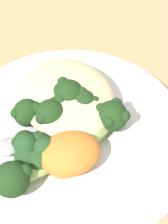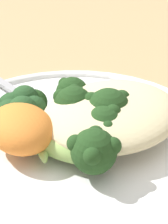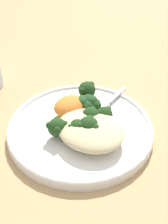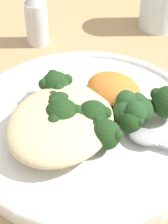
{
  "view_description": "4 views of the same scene",
  "coord_description": "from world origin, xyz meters",
  "px_view_note": "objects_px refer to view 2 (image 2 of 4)",
  "views": [
    {
      "loc": [
        0.26,
        -0.08,
        0.38
      ],
      "look_at": [
        0.02,
        0.03,
        0.06
      ],
      "focal_mm": 60.0,
      "sensor_mm": 36.0,
      "label": 1
    },
    {
      "loc": [
        0.18,
        0.25,
        0.22
      ],
      "look_at": [
        0.01,
        0.03,
        0.05
      ],
      "focal_mm": 60.0,
      "sensor_mm": 36.0,
      "label": 2
    },
    {
      "loc": [
        -0.3,
        0.38,
        0.44
      ],
      "look_at": [
        0.01,
        0.0,
        0.05
      ],
      "focal_mm": 50.0,
      "sensor_mm": 36.0,
      "label": 3
    },
    {
      "loc": [
        -0.28,
        -0.13,
        0.33
      ],
      "look_at": [
        -0.01,
        0.01,
        0.05
      ],
      "focal_mm": 60.0,
      "sensor_mm": 36.0,
      "label": 4
    }
  ],
  "objects_px": {
    "quinoa_mound": "(112,113)",
    "broccoli_stalk_5": "(37,114)",
    "broccoli_stalk_0": "(86,150)",
    "spoon": "(24,96)",
    "plate": "(72,145)",
    "broccoli_stalk_3": "(69,109)",
    "sweet_potato_chunk_1": "(23,131)",
    "sweet_potato_chunk_0": "(18,126)",
    "kale_tuft": "(20,108)",
    "broccoli_stalk_2": "(100,115)",
    "broccoli_stalk_1": "(94,129)",
    "broccoli_stalk_4": "(67,103)"
  },
  "relations": [
    {
      "from": "broccoli_stalk_5",
      "to": "sweet_potato_chunk_1",
      "type": "bearing_deg",
      "value": 155.08
    },
    {
      "from": "broccoli_stalk_5",
      "to": "quinoa_mound",
      "type": "bearing_deg",
      "value": -109.5
    },
    {
      "from": "broccoli_stalk_3",
      "to": "kale_tuft",
      "type": "xyz_separation_m",
      "value": [
        0.03,
        -0.03,
        -0.0
      ]
    },
    {
      "from": "plate",
      "to": "sweet_potato_chunk_1",
      "type": "xyz_separation_m",
      "value": [
        0.04,
        -0.02,
        0.02
      ]
    },
    {
      "from": "broccoli_stalk_4",
      "to": "broccoli_stalk_5",
      "type": "xyz_separation_m",
      "value": [
        0.03,
        -0.01,
        -0.0
      ]
    },
    {
      "from": "sweet_potato_chunk_0",
      "to": "broccoli_stalk_4",
      "type": "bearing_deg",
      "value": -169.77
    },
    {
      "from": "broccoli_stalk_0",
      "to": "sweet_potato_chunk_0",
      "type": "height_order",
      "value": "broccoli_stalk_0"
    },
    {
      "from": "sweet_potato_chunk_0",
      "to": "sweet_potato_chunk_1",
      "type": "height_order",
      "value": "sweet_potato_chunk_0"
    },
    {
      "from": "broccoli_stalk_2",
      "to": "broccoli_stalk_4",
      "type": "distance_m",
      "value": 0.04
    },
    {
      "from": "broccoli_stalk_2",
      "to": "sweet_potato_chunk_0",
      "type": "distance_m",
      "value": 0.07
    },
    {
      "from": "broccoli_stalk_1",
      "to": "broccoli_stalk_5",
      "type": "height_order",
      "value": "broccoli_stalk_1"
    },
    {
      "from": "broccoli_stalk_4",
      "to": "sweet_potato_chunk_1",
      "type": "xyz_separation_m",
      "value": [
        0.06,
        0.02,
        -0.0
      ]
    },
    {
      "from": "broccoli_stalk_0",
      "to": "spoon",
      "type": "distance_m",
      "value": 0.13
    },
    {
      "from": "quinoa_mound",
      "to": "broccoli_stalk_5",
      "type": "relative_size",
      "value": 1.38
    },
    {
      "from": "plate",
      "to": "broccoli_stalk_2",
      "type": "bearing_deg",
      "value": 151.98
    },
    {
      "from": "broccoli_stalk_4",
      "to": "broccoli_stalk_1",
      "type": "bearing_deg",
      "value": -134.79
    },
    {
      "from": "plate",
      "to": "broccoli_stalk_3",
      "type": "xyz_separation_m",
      "value": [
        -0.01,
        -0.02,
        0.03
      ]
    },
    {
      "from": "quinoa_mound",
      "to": "plate",
      "type": "bearing_deg",
      "value": -20.46
    },
    {
      "from": "broccoli_stalk_5",
      "to": "sweet_potato_chunk_0",
      "type": "relative_size",
      "value": 1.43
    },
    {
      "from": "broccoli_stalk_2",
      "to": "broccoli_stalk_3",
      "type": "bearing_deg",
      "value": 126.84
    },
    {
      "from": "broccoli_stalk_4",
      "to": "kale_tuft",
      "type": "height_order",
      "value": "same"
    },
    {
      "from": "broccoli_stalk_0",
      "to": "broccoli_stalk_1",
      "type": "relative_size",
      "value": 0.88
    },
    {
      "from": "broccoli_stalk_4",
      "to": "sweet_potato_chunk_0",
      "type": "bearing_deg",
      "value": 156.6
    },
    {
      "from": "sweet_potato_chunk_0",
      "to": "kale_tuft",
      "type": "bearing_deg",
      "value": -122.82
    },
    {
      "from": "quinoa_mound",
      "to": "sweet_potato_chunk_0",
      "type": "height_order",
      "value": "sweet_potato_chunk_0"
    },
    {
      "from": "broccoli_stalk_2",
      "to": "broccoli_stalk_5",
      "type": "height_order",
      "value": "broccoli_stalk_2"
    },
    {
      "from": "broccoli_stalk_0",
      "to": "broccoli_stalk_2",
      "type": "xyz_separation_m",
      "value": [
        -0.04,
        -0.03,
        0.0
      ]
    },
    {
      "from": "broccoli_stalk_2",
      "to": "spoon",
      "type": "xyz_separation_m",
      "value": [
        0.02,
        -0.1,
        -0.02
      ]
    },
    {
      "from": "broccoli_stalk_2",
      "to": "sweet_potato_chunk_1",
      "type": "relative_size",
      "value": 1.56
    },
    {
      "from": "broccoli_stalk_1",
      "to": "broccoli_stalk_4",
      "type": "xyz_separation_m",
      "value": [
        -0.01,
        -0.05,
        -0.0
      ]
    },
    {
      "from": "broccoli_stalk_5",
      "to": "sweet_potato_chunk_1",
      "type": "distance_m",
      "value": 0.04
    },
    {
      "from": "quinoa_mound",
      "to": "sweet_potato_chunk_0",
      "type": "relative_size",
      "value": 1.98
    },
    {
      "from": "sweet_potato_chunk_0",
      "to": "sweet_potato_chunk_1",
      "type": "distance_m",
      "value": 0.01
    },
    {
      "from": "plate",
      "to": "broccoli_stalk_3",
      "type": "relative_size",
      "value": 3.54
    },
    {
      "from": "sweet_potato_chunk_0",
      "to": "kale_tuft",
      "type": "height_order",
      "value": "sweet_potato_chunk_0"
    },
    {
      "from": "plate",
      "to": "broccoli_stalk_4",
      "type": "distance_m",
      "value": 0.04
    },
    {
      "from": "broccoli_stalk_0",
      "to": "spoon",
      "type": "height_order",
      "value": "broccoli_stalk_0"
    },
    {
      "from": "quinoa_mound",
      "to": "broccoli_stalk_1",
      "type": "relative_size",
      "value": 1.5
    },
    {
      "from": "quinoa_mound",
      "to": "broccoli_stalk_4",
      "type": "bearing_deg",
      "value": -67.08
    },
    {
      "from": "broccoli_stalk_0",
      "to": "broccoli_stalk_5",
      "type": "distance_m",
      "value": 0.08
    },
    {
      "from": "sweet_potato_chunk_1",
      "to": "kale_tuft",
      "type": "relative_size",
      "value": 1.31
    },
    {
      "from": "sweet_potato_chunk_0",
      "to": "quinoa_mound",
      "type": "bearing_deg",
      "value": 157.17
    },
    {
      "from": "broccoli_stalk_3",
      "to": "sweet_potato_chunk_1",
      "type": "height_order",
      "value": "broccoli_stalk_3"
    },
    {
      "from": "quinoa_mound",
      "to": "broccoli_stalk_2",
      "type": "xyz_separation_m",
      "value": [
        0.01,
        -0.0,
        0.0
      ]
    },
    {
      "from": "broccoli_stalk_5",
      "to": "broccoli_stalk_3",
      "type": "bearing_deg",
      "value": -109.64
    },
    {
      "from": "broccoli_stalk_0",
      "to": "sweet_potato_chunk_1",
      "type": "distance_m",
      "value": 0.06
    },
    {
      "from": "broccoli_stalk_3",
      "to": "spoon",
      "type": "bearing_deg",
      "value": 71.49
    },
    {
      "from": "quinoa_mound",
      "to": "sweet_potato_chunk_0",
      "type": "xyz_separation_m",
      "value": [
        0.08,
        -0.03,
        0.0
      ]
    },
    {
      "from": "broccoli_stalk_1",
      "to": "sweet_potato_chunk_0",
      "type": "height_order",
      "value": "same"
    },
    {
      "from": "plate",
      "to": "broccoli_stalk_0",
      "type": "distance_m",
      "value": 0.05
    }
  ]
}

